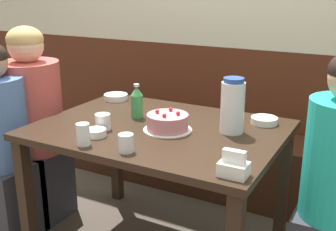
{
  "coord_description": "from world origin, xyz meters",
  "views": [
    {
      "loc": [
        1.0,
        -1.75,
        1.44
      ],
      "look_at": [
        0.03,
        0.05,
        0.79
      ],
      "focal_mm": 45.0,
      "sensor_mm": 36.0,
      "label": 1
    }
  ],
  "objects_px": {
    "glass_shot_small": "(126,143)",
    "person_grey_tee": "(34,127)",
    "bowl_side_dish": "(96,133)",
    "bowl_rice_small": "(116,97)",
    "person_teal_shirt": "(1,150)",
    "bowl_soup_white": "(264,120)",
    "glass_tumbler_short": "(83,134)",
    "bench_seat": "(217,161)",
    "napkin_holder": "(234,167)",
    "glass_water_tall": "(103,122)",
    "birthday_cake": "(168,123)",
    "water_pitcher": "(233,106)",
    "soju_bottle": "(137,102)"
  },
  "relations": [
    {
      "from": "napkin_holder",
      "to": "glass_water_tall",
      "type": "bearing_deg",
      "value": 165.57
    },
    {
      "from": "bowl_rice_small",
      "to": "person_teal_shirt",
      "type": "distance_m",
      "value": 0.74
    },
    {
      "from": "bench_seat",
      "to": "glass_tumbler_short",
      "type": "height_order",
      "value": "glass_tumbler_short"
    },
    {
      "from": "bowl_soup_white",
      "to": "person_teal_shirt",
      "type": "bearing_deg",
      "value": -156.67
    },
    {
      "from": "bowl_soup_white",
      "to": "person_teal_shirt",
      "type": "relative_size",
      "value": 0.12
    },
    {
      "from": "birthday_cake",
      "to": "person_teal_shirt",
      "type": "xyz_separation_m",
      "value": [
        -0.94,
        -0.24,
        -0.24
      ]
    },
    {
      "from": "soju_bottle",
      "to": "bowl_soup_white",
      "type": "bearing_deg",
      "value": 19.06
    },
    {
      "from": "napkin_holder",
      "to": "person_grey_tee",
      "type": "bearing_deg",
      "value": 166.07
    },
    {
      "from": "glass_water_tall",
      "to": "person_teal_shirt",
      "type": "bearing_deg",
      "value": -170.85
    },
    {
      "from": "soju_bottle",
      "to": "glass_shot_small",
      "type": "distance_m",
      "value": 0.49
    },
    {
      "from": "water_pitcher",
      "to": "person_grey_tee",
      "type": "distance_m",
      "value": 1.26
    },
    {
      "from": "glass_shot_small",
      "to": "person_grey_tee",
      "type": "bearing_deg",
      "value": 159.44
    },
    {
      "from": "person_grey_tee",
      "to": "napkin_holder",
      "type": "bearing_deg",
      "value": -13.93
    },
    {
      "from": "bowl_soup_white",
      "to": "glass_tumbler_short",
      "type": "relative_size",
      "value": 1.36
    },
    {
      "from": "glass_shot_small",
      "to": "person_grey_tee",
      "type": "height_order",
      "value": "person_grey_tee"
    },
    {
      "from": "water_pitcher",
      "to": "bowl_rice_small",
      "type": "bearing_deg",
      "value": 165.36
    },
    {
      "from": "bowl_soup_white",
      "to": "glass_shot_small",
      "type": "distance_m",
      "value": 0.78
    },
    {
      "from": "glass_shot_small",
      "to": "person_grey_tee",
      "type": "xyz_separation_m",
      "value": [
        -0.91,
        0.34,
        -0.18
      ]
    },
    {
      "from": "bowl_side_dish",
      "to": "soju_bottle",
      "type": "bearing_deg",
      "value": 87.55
    },
    {
      "from": "soju_bottle",
      "to": "glass_tumbler_short",
      "type": "relative_size",
      "value": 1.83
    },
    {
      "from": "birthday_cake",
      "to": "napkin_holder",
      "type": "height_order",
      "value": "napkin_holder"
    },
    {
      "from": "napkin_holder",
      "to": "bowl_rice_small",
      "type": "bearing_deg",
      "value": 146.3
    },
    {
      "from": "water_pitcher",
      "to": "bowl_side_dish",
      "type": "xyz_separation_m",
      "value": [
        -0.55,
        -0.36,
        -0.12
      ]
    },
    {
      "from": "glass_tumbler_short",
      "to": "water_pitcher",
      "type": "bearing_deg",
      "value": 42.36
    },
    {
      "from": "person_grey_tee",
      "to": "bowl_rice_small",
      "type": "bearing_deg",
      "value": 41.13
    },
    {
      "from": "bowl_side_dish",
      "to": "bowl_soup_white",
      "type": "bearing_deg",
      "value": 40.85
    },
    {
      "from": "person_teal_shirt",
      "to": "napkin_holder",
      "type": "bearing_deg",
      "value": -3.68
    },
    {
      "from": "water_pitcher",
      "to": "glass_shot_small",
      "type": "bearing_deg",
      "value": -124.53
    },
    {
      "from": "bench_seat",
      "to": "napkin_holder",
      "type": "height_order",
      "value": "napkin_holder"
    },
    {
      "from": "napkin_holder",
      "to": "bench_seat",
      "type": "bearing_deg",
      "value": 114.0
    },
    {
      "from": "glass_tumbler_short",
      "to": "bench_seat",
      "type": "bearing_deg",
      "value": 81.82
    },
    {
      "from": "bowl_side_dish",
      "to": "glass_shot_small",
      "type": "distance_m",
      "value": 0.25
    },
    {
      "from": "napkin_holder",
      "to": "bowl_side_dish",
      "type": "relative_size",
      "value": 1.08
    },
    {
      "from": "person_teal_shirt",
      "to": "glass_water_tall",
      "type": "bearing_deg",
      "value": 9.15
    },
    {
      "from": "glass_water_tall",
      "to": "birthday_cake",
      "type": "bearing_deg",
      "value": 25.46
    },
    {
      "from": "glass_water_tall",
      "to": "bench_seat",
      "type": "bearing_deg",
      "value": 77.25
    },
    {
      "from": "birthday_cake",
      "to": "glass_shot_small",
      "type": "xyz_separation_m",
      "value": [
        -0.03,
        -0.33,
        -0.0
      ]
    },
    {
      "from": "bowl_rice_small",
      "to": "bowl_side_dish",
      "type": "distance_m",
      "value": 0.65
    },
    {
      "from": "napkin_holder",
      "to": "bowl_rice_small",
      "type": "xyz_separation_m",
      "value": [
        -1.02,
        0.68,
        -0.02
      ]
    },
    {
      "from": "glass_shot_small",
      "to": "water_pitcher",
      "type": "bearing_deg",
      "value": 55.47
    },
    {
      "from": "person_grey_tee",
      "to": "water_pitcher",
      "type": "bearing_deg",
      "value": 5.27
    },
    {
      "from": "person_grey_tee",
      "to": "birthday_cake",
      "type": "bearing_deg",
      "value": -0.9
    },
    {
      "from": "bowl_rice_small",
      "to": "person_teal_shirt",
      "type": "bearing_deg",
      "value": -122.86
    },
    {
      "from": "bowl_rice_small",
      "to": "person_grey_tee",
      "type": "relative_size",
      "value": 0.12
    },
    {
      "from": "bench_seat",
      "to": "glass_shot_small",
      "type": "relative_size",
      "value": 29.29
    },
    {
      "from": "soju_bottle",
      "to": "glass_water_tall",
      "type": "bearing_deg",
      "value": -99.89
    },
    {
      "from": "bench_seat",
      "to": "birthday_cake",
      "type": "height_order",
      "value": "birthday_cake"
    },
    {
      "from": "bowl_side_dish",
      "to": "person_grey_tee",
      "type": "distance_m",
      "value": 0.74
    },
    {
      "from": "bench_seat",
      "to": "water_pitcher",
      "type": "height_order",
      "value": "water_pitcher"
    },
    {
      "from": "bench_seat",
      "to": "bowl_soup_white",
      "type": "distance_m",
      "value": 0.88
    }
  ]
}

